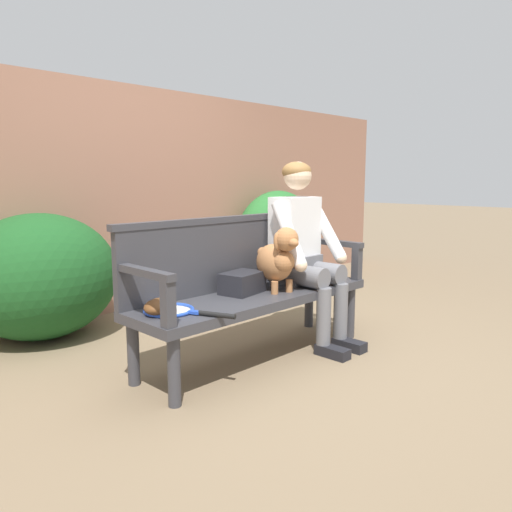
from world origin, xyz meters
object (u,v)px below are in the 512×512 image
Objects in this scene: dog_on_bench at (277,259)px; baseball_glove at (160,306)px; garden_bench at (256,302)px; sports_bag at (242,283)px; person_seated at (304,246)px; tennis_racket at (173,311)px.

dog_on_bench is 2.01× the size of baseball_glove.
garden_bench is 4.05× the size of dog_on_bench.
person_seated is at bearing -9.17° from sports_bag.
garden_bench is at bearing 157.49° from dog_on_bench.
sports_bag is at bearing 170.83° from person_seated.
tennis_racket is at bearing 175.30° from dog_on_bench.
baseball_glove is (-0.88, 0.08, -0.18)m from dog_on_bench.
garden_bench is 0.32m from dog_on_bench.
tennis_racket is (-0.66, 0.01, 0.07)m from garden_bench.
baseball_glove is at bearing 168.10° from tennis_racket.
garden_bench is at bearing -28.93° from baseball_glove.
baseball_glove is 0.68m from sports_bag.
dog_on_bench reaches higher than garden_bench.
dog_on_bench is at bearing -4.70° from tennis_racket.
dog_on_bench is 0.77× the size of tennis_racket.
dog_on_bench is (0.14, -0.06, 0.28)m from garden_bench.
sports_bag reaches higher than garden_bench.
person_seated is at bearing -1.08° from tennis_racket.
tennis_racket is at bearing -39.08° from baseball_glove.
sports_bag is (-0.53, 0.09, -0.20)m from person_seated.
tennis_racket is 0.61m from sports_bag.
garden_bench is at bearing -0.60° from tennis_racket.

